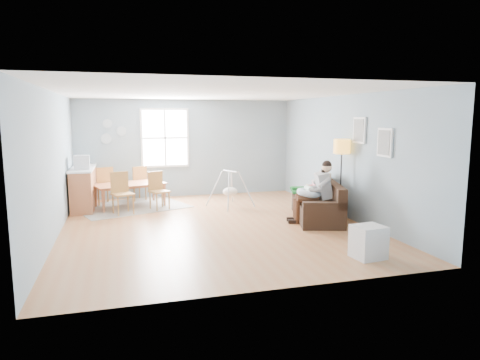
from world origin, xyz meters
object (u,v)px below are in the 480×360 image
object	(u,v)px
chair_se	(158,188)
storage_cube	(368,242)
toddler	(315,187)
floor_lamp	(342,153)
dining_table	(131,195)
chair_sw	(121,190)
chair_nw	(104,183)
chair_ne	(138,181)
monitor	(82,162)
baby_swing	(230,191)
counter	(84,188)
sofa	(319,206)
father	(316,190)

from	to	relation	value
chair_se	storage_cube	bearing A→B (deg)	-58.10
storage_cube	chair_se	world-z (taller)	chair_se
toddler	floor_lamp	xyz separation A→B (m)	(0.46, -0.31, 0.76)
dining_table	chair_sw	xyz separation A→B (m)	(-0.22, -0.73, 0.26)
chair_nw	chair_ne	xyz separation A→B (m)	(0.86, 0.32, -0.03)
toddler	chair_nw	xyz separation A→B (m)	(-4.57, 2.67, -0.13)
monitor	chair_sw	bearing A→B (deg)	-31.79
chair_se	chair_ne	distance (m)	1.25
chair_sw	chair_ne	xyz separation A→B (m)	(0.44, 1.48, -0.02)
storage_cube	baby_swing	distance (m)	4.48
toddler	counter	world-z (taller)	toddler
chair_nw	chair_ne	bearing A→B (deg)	20.18
chair_sw	chair_nw	size ratio (longest dim) A/B	1.00
chair_sw	counter	world-z (taller)	counter
storage_cube	dining_table	distance (m)	6.17
monitor	baby_swing	size ratio (longest dim) A/B	0.30
sofa	father	xyz separation A→B (m)	(-0.20, -0.24, 0.41)
floor_lamp	storage_cube	xyz separation A→B (m)	(-0.88, -2.51, -1.18)
chair_se	chair_nw	xyz separation A→B (m)	(-1.27, 0.86, 0.04)
toddler	storage_cube	distance (m)	2.89
toddler	dining_table	xyz separation A→B (m)	(-3.94, 2.24, -0.39)
floor_lamp	chair_sw	xyz separation A→B (m)	(-4.62, 1.82, -0.89)
sofa	counter	size ratio (longest dim) A/B	1.21
storage_cube	baby_swing	size ratio (longest dim) A/B	0.44
sofa	chair_ne	bearing A→B (deg)	139.44
monitor	chair_se	bearing A→B (deg)	-8.02
father	dining_table	size ratio (longest dim) A/B	0.79
sofa	dining_table	xyz separation A→B (m)	(-3.95, 2.45, 0.00)
dining_table	baby_swing	distance (m)	2.49
counter	floor_lamp	bearing A→B (deg)	-26.16
floor_lamp	chair_se	xyz separation A→B (m)	(-3.77, 2.12, -0.93)
toddler	counter	bearing A→B (deg)	154.60
floor_lamp	father	bearing A→B (deg)	-167.92
chair_nw	monitor	size ratio (longest dim) A/B	2.75
father	chair_sw	xyz separation A→B (m)	(-3.97, 1.96, -0.15)
chair_ne	baby_swing	xyz separation A→B (m)	(2.16, -1.47, -0.13)
sofa	floor_lamp	bearing A→B (deg)	-13.01
sofa	chair_sw	bearing A→B (deg)	157.65
chair_ne	counter	xyz separation A→B (m)	(-1.32, -0.59, -0.02)
floor_lamp	baby_swing	size ratio (longest dim) A/B	1.47
chair_se	chair_ne	world-z (taller)	chair_ne
floor_lamp	chair_se	world-z (taller)	floor_lamp
baby_swing	father	bearing A→B (deg)	-55.13
dining_table	chair_sw	distance (m)	0.81
sofa	monitor	world-z (taller)	monitor
chair_sw	baby_swing	size ratio (longest dim) A/B	0.82
sofa	toddler	distance (m)	0.45
toddler	dining_table	distance (m)	4.55
chair_sw	baby_swing	xyz separation A→B (m)	(2.60, 0.01, -0.15)
dining_table	chair_se	size ratio (longest dim) A/B	1.83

